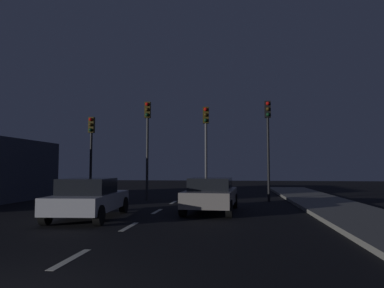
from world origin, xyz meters
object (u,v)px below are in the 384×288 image
at_px(traffic_signal_center_right, 206,135).
at_px(traffic_signal_far_right, 268,131).
at_px(car_stopped_ahead, 211,194).
at_px(traffic_signal_center_left, 147,132).
at_px(car_adjacent_lane, 89,198).
at_px(traffic_signal_far_left, 91,141).

xyz_separation_m(traffic_signal_center_right, traffic_signal_far_right, (3.34, 0.00, 0.16)).
bearing_deg(car_stopped_ahead, traffic_signal_center_right, 97.21).
xyz_separation_m(traffic_signal_center_left, car_stopped_ahead, (3.89, -4.80, -3.10)).
bearing_deg(traffic_signal_center_right, car_adjacent_lane, -115.91).
xyz_separation_m(traffic_signal_center_left, traffic_signal_far_right, (6.63, -0.00, -0.07)).
distance_m(traffic_signal_center_left, car_stopped_ahead, 6.91).
xyz_separation_m(traffic_signal_far_left, traffic_signal_center_right, (6.57, 0.00, 0.29)).
relative_size(traffic_signal_center_right, car_stopped_ahead, 1.15).
bearing_deg(traffic_signal_center_left, traffic_signal_center_right, -0.01).
bearing_deg(car_adjacent_lane, traffic_signal_far_right, 46.54).
xyz_separation_m(traffic_signal_far_left, traffic_signal_center_left, (3.28, 0.00, 0.51)).
bearing_deg(car_adjacent_lane, traffic_signal_center_right, 64.09).
xyz_separation_m(traffic_signal_center_left, car_adjacent_lane, (-0.23, -7.24, -3.09)).
relative_size(traffic_signal_center_right, traffic_signal_far_right, 0.95).
bearing_deg(traffic_signal_far_left, car_adjacent_lane, -67.11).
distance_m(traffic_signal_center_left, car_adjacent_lane, 7.87).
bearing_deg(car_adjacent_lane, car_stopped_ahead, 30.63).
distance_m(traffic_signal_far_right, car_adjacent_lane, 10.42).
distance_m(car_stopped_ahead, car_adjacent_lane, 4.79).
bearing_deg(traffic_signal_center_right, car_stopped_ahead, -82.79).
relative_size(traffic_signal_center_left, traffic_signal_center_right, 1.07).
bearing_deg(traffic_signal_far_right, car_stopped_ahead, -119.70).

